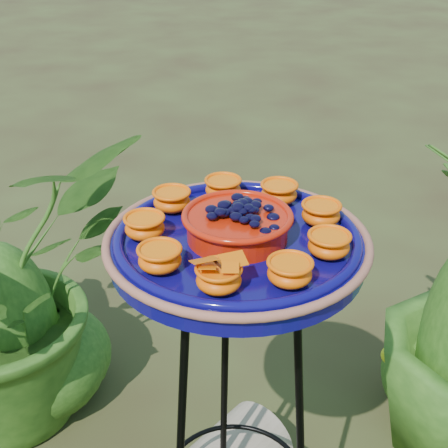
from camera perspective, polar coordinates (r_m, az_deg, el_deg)
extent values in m
torus|color=black|center=(1.06, 1.19, -3.59)|extent=(0.27, 0.27, 0.02)
cylinder|color=black|center=(1.43, 0.03, -14.91)|extent=(0.03, 0.08, 0.84)
cylinder|color=#0A0754|center=(1.05, 1.20, -2.18)|extent=(0.48, 0.48, 0.04)
torus|color=#A8654C|center=(1.04, 1.21, -1.37)|extent=(0.45, 0.45, 0.02)
torus|color=#0A0754|center=(1.04, 1.22, -1.19)|extent=(0.41, 0.41, 0.02)
cylinder|color=#B41906|center=(1.03, 1.23, -0.27)|extent=(0.19, 0.19, 0.04)
torus|color=#B41906|center=(1.02, 1.24, 0.76)|extent=(0.18, 0.18, 0.01)
ellipsoid|color=black|center=(1.01, 1.24, 1.04)|extent=(0.15, 0.15, 0.03)
ellipsoid|color=#E94302|center=(1.09, 8.85, 0.80)|extent=(0.07, 0.07, 0.03)
cylinder|color=#E46604|center=(1.08, 8.92, 1.58)|extent=(0.06, 0.06, 0.01)
ellipsoid|color=#E94302|center=(1.15, 5.05, 2.71)|extent=(0.07, 0.07, 0.03)
cylinder|color=#E46604|center=(1.14, 5.09, 3.46)|extent=(0.06, 0.06, 0.01)
ellipsoid|color=#E94302|center=(1.16, -0.08, 3.16)|extent=(0.07, 0.07, 0.03)
cylinder|color=#E46604|center=(1.16, -0.08, 3.90)|extent=(0.06, 0.06, 0.01)
ellipsoid|color=#E94302|center=(1.12, -4.78, 2.03)|extent=(0.07, 0.07, 0.03)
cylinder|color=#E46604|center=(1.12, -4.82, 2.79)|extent=(0.06, 0.06, 0.01)
ellipsoid|color=#E94302|center=(1.04, -7.25, -0.40)|extent=(0.07, 0.07, 0.03)
cylinder|color=#E46604|center=(1.03, -7.31, 0.41)|extent=(0.06, 0.06, 0.01)
ellipsoid|color=#E94302|center=(0.95, -5.88, -3.31)|extent=(0.07, 0.07, 0.03)
cylinder|color=#E46604|center=(0.94, -5.93, -2.45)|extent=(0.06, 0.06, 0.01)
ellipsoid|color=#E94302|center=(0.90, -0.48, -5.15)|extent=(0.07, 0.07, 0.03)
cylinder|color=#E46604|center=(0.89, -0.49, -4.26)|extent=(0.06, 0.06, 0.01)
ellipsoid|color=#E94302|center=(0.92, 6.02, -4.56)|extent=(0.07, 0.07, 0.03)
cylinder|color=#E46604|center=(0.91, 6.07, -3.68)|extent=(0.06, 0.06, 0.01)
ellipsoid|color=#E94302|center=(1.00, 9.55, -2.02)|extent=(0.07, 0.07, 0.03)
cylinder|color=#E46604|center=(0.99, 9.63, -1.19)|extent=(0.06, 0.06, 0.01)
cylinder|color=black|center=(0.89, -0.49, -3.75)|extent=(0.02, 0.03, 0.00)
cube|color=orange|center=(0.89, -1.84, -3.32)|extent=(0.04, 0.04, 0.01)
cube|color=orange|center=(0.89, 0.86, -3.29)|extent=(0.04, 0.04, 0.01)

